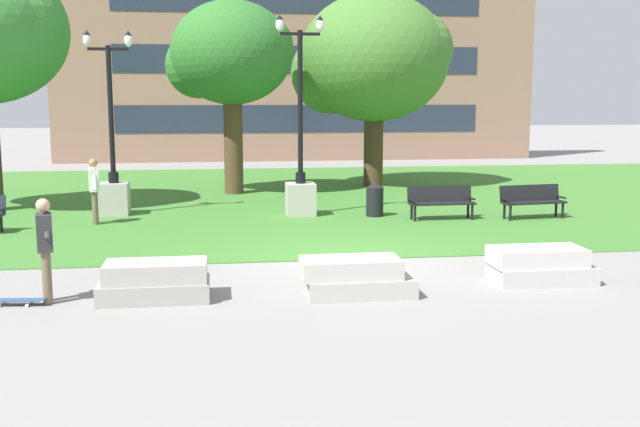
% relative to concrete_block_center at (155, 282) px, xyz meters
% --- Properties ---
extents(ground_plane, '(140.00, 140.00, 0.00)m').
position_rel_concrete_block_center_xyz_m(ground_plane, '(3.69, 2.55, -0.31)').
color(ground_plane, gray).
extents(grass_lawn, '(40.00, 20.00, 0.02)m').
position_rel_concrete_block_center_xyz_m(grass_lawn, '(3.69, 12.55, -0.30)').
color(grass_lawn, '#3D752D').
rests_on(grass_lawn, ground).
extents(concrete_block_center, '(1.80, 0.90, 0.64)m').
position_rel_concrete_block_center_xyz_m(concrete_block_center, '(0.00, 0.00, 0.00)').
color(concrete_block_center, '#9E9991').
rests_on(concrete_block_center, ground).
extents(concrete_block_left, '(1.89, 0.90, 0.64)m').
position_rel_concrete_block_center_xyz_m(concrete_block_left, '(3.32, -0.18, 0.00)').
color(concrete_block_left, '#B2ADA3').
rests_on(concrete_block_left, ground).
extents(concrete_block_right, '(1.83, 0.90, 0.64)m').
position_rel_concrete_block_center_xyz_m(concrete_block_right, '(6.76, 0.24, 0.00)').
color(concrete_block_right, '#BCB7B2').
rests_on(concrete_block_right, ground).
extents(person_skateboarder, '(0.32, 0.59, 1.71)m').
position_rel_concrete_block_center_xyz_m(person_skateboarder, '(-1.72, 0.07, 0.66)').
color(person_skateboarder, brown).
rests_on(person_skateboarder, ground).
extents(skateboard, '(1.04, 0.31, 0.14)m').
position_rel_concrete_block_center_xyz_m(skateboard, '(-2.20, -0.04, -0.22)').
color(skateboard, '#2D4C75').
rests_on(skateboard, ground).
extents(park_bench_near_right, '(1.85, 0.76, 0.90)m').
position_rel_concrete_block_center_xyz_m(park_bench_near_right, '(9.59, 7.07, 0.23)').
color(park_bench_near_right, black).
rests_on(park_bench_near_right, grass_lawn).
extents(park_bench_far_left, '(1.81, 0.56, 0.90)m').
position_rel_concrete_block_center_xyz_m(park_bench_far_left, '(7.06, 7.24, 0.23)').
color(park_bench_far_left, black).
rests_on(park_bench_far_left, grass_lawn).
extents(lamp_post_center, '(1.32, 0.80, 5.48)m').
position_rel_concrete_block_center_xyz_m(lamp_post_center, '(3.37, 8.46, 0.81)').
color(lamp_post_center, '#ADA89E').
rests_on(lamp_post_center, grass_lawn).
extents(lamp_post_left, '(1.32, 0.80, 5.08)m').
position_rel_concrete_block_center_xyz_m(lamp_post_left, '(-1.83, 9.27, 0.74)').
color(lamp_post_left, '#ADA89E').
rests_on(lamp_post_left, grass_lawn).
extents(tree_far_right, '(5.76, 5.48, 7.04)m').
position_rel_concrete_block_center_xyz_m(tree_far_right, '(6.78, 15.11, 4.35)').
color(tree_far_right, '#42301E').
rests_on(tree_far_right, grass_lawn).
extents(tree_near_left, '(4.29, 4.08, 6.50)m').
position_rel_concrete_block_center_xyz_m(tree_near_left, '(1.58, 13.56, 4.38)').
color(tree_near_left, '#4C3823').
rests_on(tree_near_left, grass_lawn).
extents(trash_bin, '(0.49, 0.49, 0.96)m').
position_rel_concrete_block_center_xyz_m(trash_bin, '(5.39, 7.98, 0.20)').
color(trash_bin, black).
rests_on(trash_bin, grass_lawn).
extents(person_bystander_near_lawn, '(0.32, 0.62, 1.71)m').
position_rel_concrete_block_center_xyz_m(person_bystander_near_lawn, '(-2.12, 7.72, 0.68)').
color(person_bystander_near_lawn, brown).
rests_on(person_bystander_near_lawn, grass_lawn).
extents(building_facade_distant, '(25.05, 1.03, 11.35)m').
position_rel_concrete_block_center_xyz_m(building_facade_distant, '(5.41, 27.05, 5.37)').
color(building_facade_distant, '#8E6B56').
rests_on(building_facade_distant, ground).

